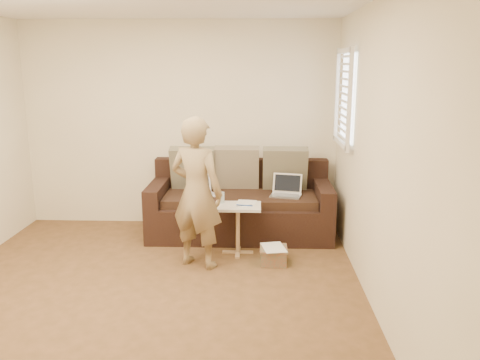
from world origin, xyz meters
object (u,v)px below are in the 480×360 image
Objects in this scene: laptop_silver at (286,196)px; striped_box at (273,255)px; sofa at (240,201)px; laptop_white at (204,196)px; drinking_glass at (221,197)px; person at (197,193)px; side_table at (238,229)px.

laptop_silver is 0.93m from striped_box.
sofa is 0.46m from laptop_white.
laptop_white is 2.74× the size of drinking_glass.
person reaches higher than drinking_glass.
laptop_white is (-0.43, -0.13, 0.10)m from sofa.
laptop_white reaches higher than side_table.
laptop_white is at bearing 121.03° from drinking_glass.
side_table is (0.43, -0.49, -0.24)m from laptop_white.
side_table is 0.40m from drinking_glass.
person reaches higher than striped_box.
striped_box is at bearing -36.03° from side_table.
person reaches higher than laptop_white.
side_table is 1.93× the size of striped_box.
laptop_silver reaches higher than striped_box.
sofa is at bearing 89.71° from side_table.
sofa reaches higher than drinking_glass.
side_table is at bearing 143.97° from striped_box.
drinking_glass reaches higher than laptop_silver.
laptop_silver is 0.98m from laptop_white.
side_table is at bearing -90.29° from sofa.
striped_box is at bearing -66.99° from sofa.
sofa is at bearing -21.80° from laptop_white.
side_table reaches higher than striped_box.
drinking_glass reaches higher than laptop_white.
sofa is at bearing -177.10° from laptop_silver.
drinking_glass is at bearing -97.83° from laptop_white.
sofa is 1.40× the size of person.
laptop_white is at bearing 136.38° from striped_box.
laptop_silver is at bearing -36.78° from laptop_white.
striped_box is (0.58, -0.38, -0.53)m from drinking_glass.
striped_box is (0.81, -0.78, -0.43)m from laptop_white.
laptop_silver is 0.23× the size of person.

